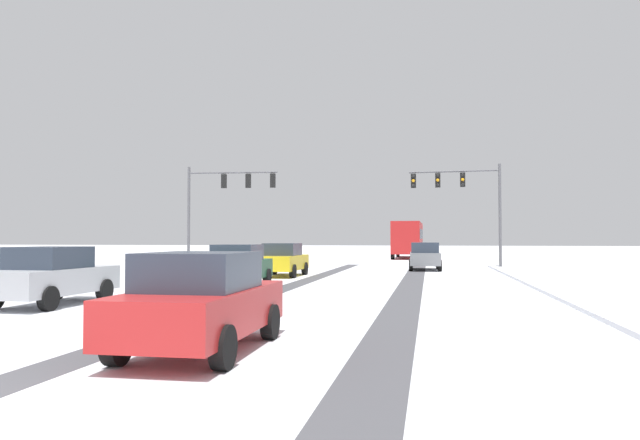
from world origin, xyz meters
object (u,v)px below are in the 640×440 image
Objects in this scene: car_grey_lead at (425,256)px; bus_oncoming at (408,237)px; car_red_fifth at (202,301)px; car_yellow_cab_second at (283,260)px; car_dark_green_third at (238,266)px; traffic_signal_near_right at (463,192)px; car_silver_fourth at (52,276)px; traffic_signal_near_left at (224,193)px.

car_grey_lead is 21.49m from bus_oncoming.
car_grey_lead is 1.01× the size of car_red_fifth.
car_dark_green_third is at bearing -90.85° from car_yellow_cab_second.
traffic_signal_near_right reaches higher than car_silver_fourth.
car_silver_fourth is 8.62m from car_red_fifth.
traffic_signal_near_right is at bearing 7.19° from traffic_signal_near_left.
traffic_signal_near_left is 1.56× the size of car_dark_green_third.
car_silver_fourth is at bearing -103.70° from car_yellow_cab_second.
car_silver_fourth is (-12.39, -22.99, -3.96)m from traffic_signal_near_right.
car_red_fifth is (-3.40, -25.71, 0.00)m from car_grey_lead.
car_grey_lead is (-2.35, -2.77, -3.96)m from traffic_signal_near_right.
traffic_signal_near_right is at bearing -77.64° from bus_oncoming.
car_yellow_cab_second is 1.00× the size of car_red_fifth.
traffic_signal_near_left is at bearing 97.27° from car_silver_fourth.
car_grey_lead is 9.75m from car_yellow_cab_second.
car_dark_green_third is (-9.26, -16.24, -3.96)m from traffic_signal_near_right.
bus_oncoming is at bearing 87.97° from car_red_fifth.
traffic_signal_near_left is at bearing 176.10° from car_grey_lead.
bus_oncoming is (8.31, 41.60, 1.18)m from car_silver_fourth.
traffic_signal_near_right is 1.58× the size of car_red_fifth.
bus_oncoming is at bearing 94.62° from car_grey_lead.
car_yellow_cab_second is at bearing 89.15° from car_dark_green_third.
car_red_fifth is at bearing -79.68° from car_yellow_cab_second.
car_dark_green_third is 7.43m from car_silver_fourth.
car_yellow_cab_second is at bearing -133.25° from traffic_signal_near_right.
car_grey_lead is at bearing -3.90° from traffic_signal_near_left.
traffic_signal_near_left reaches higher than bus_oncoming.
traffic_signal_near_right is 0.59× the size of bus_oncoming.
traffic_signal_near_left is 0.59× the size of bus_oncoming.
traffic_signal_near_right reaches higher than car_grey_lead.
car_dark_green_third is 1.01× the size of car_silver_fourth.
traffic_signal_near_right is at bearing 60.31° from car_dark_green_third.
car_grey_lead is 1.01× the size of car_silver_fourth.
car_dark_green_third is at bearing -119.69° from traffic_signal_near_right.
bus_oncoming is (5.09, 28.35, 1.18)m from car_yellow_cab_second.
traffic_signal_near_right is 26.41m from car_silver_fourth.
car_yellow_cab_second and car_dark_green_third have the same top height.
car_yellow_cab_second is 0.99× the size of car_dark_green_third.
car_yellow_cab_second is 13.63m from car_silver_fourth.
bus_oncoming is (-1.73, 21.38, 1.18)m from car_grey_lead.
bus_oncoming reaches higher than car_yellow_cab_second.
traffic_signal_near_left is 10.59m from car_yellow_cab_second.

